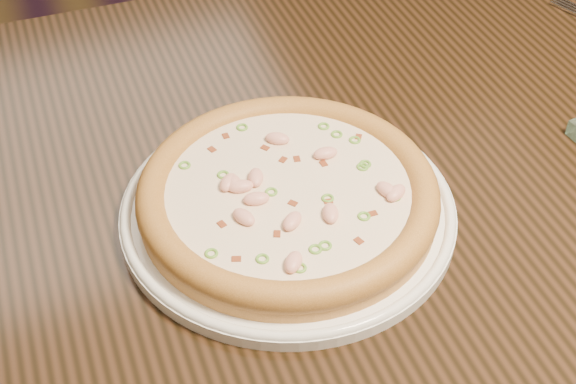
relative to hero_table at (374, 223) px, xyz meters
name	(u,v)px	position (x,y,z in m)	size (l,w,h in m)	color
ground	(267,355)	(-0.03, 0.32, -0.65)	(9.00, 9.00, 0.00)	black
hero_table	(374,223)	(0.00, 0.00, 0.00)	(1.20, 0.80, 0.75)	black
plate	(288,209)	(-0.12, -0.05, 0.11)	(0.31, 0.31, 0.02)	white
pizza	(288,194)	(-0.12, -0.05, 0.13)	(0.28, 0.28, 0.03)	tan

